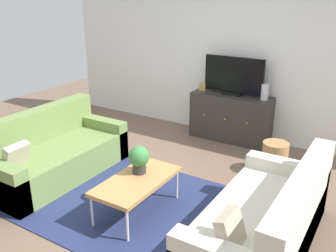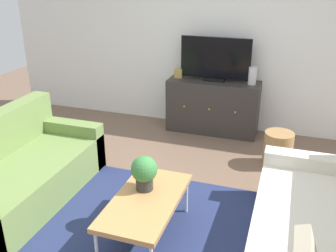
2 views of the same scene
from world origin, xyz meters
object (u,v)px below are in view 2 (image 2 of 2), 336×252
Objects in this scene: flat_screen_tv at (215,59)px; mantel_clock at (179,73)px; potted_plant at (144,172)px; coffee_table at (146,202)px; glass_vase at (253,76)px; couch_left_side at (13,176)px; couch_right_side at (322,236)px; tv_console at (213,106)px; wicker_basket at (278,149)px.

flat_screen_tv reaches higher than mantel_clock.
mantel_clock is at bearing 100.15° from potted_plant.
glass_vase reaches higher than coffee_table.
potted_plant is 2.46m from glass_vase.
glass_vase reaches higher than couch_left_side.
coffee_table is at bearing -65.05° from potted_plant.
tv_console is at bearing 120.17° from couch_right_side.
mantel_clock reaches higher than couch_right_side.
glass_vase is 1.10m from wicker_basket.
wicker_basket is (0.96, -0.79, -0.83)m from flat_screen_tv.
coffee_table is at bearing -5.05° from couch_left_side.
couch_left_side is 1.96× the size of flat_screen_tv.
tv_console is (-1.38, 2.37, 0.10)m from couch_right_side.
couch_right_side is 6.03× the size of potted_plant.
couch_left_side reaches higher than tv_console.
coffee_table is at bearing -119.54° from wicker_basket.
coffee_table is at bearing -102.12° from glass_vase.
couch_right_side reaches higher than wicker_basket.
potted_plant is 1.94m from wicker_basket.
potted_plant is 0.74× the size of wicker_basket.
glass_vase is at bearing 77.88° from coffee_table.
glass_vase is 1.84× the size of mantel_clock.
glass_vase is at bearing 0.00° from mantel_clock.
mantel_clock reaches higher than couch_left_side.
couch_left_side is 1.00× the size of couch_right_side.
coffee_table is 2.61m from flat_screen_tv.
glass_vase is at bearing -2.23° from flat_screen_tv.
potted_plant is (-1.47, 0.01, 0.30)m from couch_right_side.
couch_left_side is 2.81m from tv_console.
flat_screen_tv reaches higher than coffee_table.
couch_left_side is at bearing -146.89° from wicker_basket.
couch_right_side is 2.87m from flat_screen_tv.
flat_screen_tv reaches higher than tv_console.
couch_left_side is 7.86× the size of glass_vase.
couch_right_side is 1.50m from potted_plant.
flat_screen_tv is at bearing 140.51° from wicker_basket.
potted_plant is at bearing 179.69° from couch_right_side.
coffee_table is (-1.41, -0.13, 0.10)m from couch_right_side.
couch_right_side is 7.86× the size of glass_vase.
couch_right_side is 14.43× the size of mantel_clock.
wicker_basket is at bearing -39.49° from flat_screen_tv.
couch_right_side is at bearing -69.94° from glass_vase.
glass_vase is (2.01, 2.37, 0.59)m from couch_left_side.
potted_plant is at bearing 0.33° from couch_left_side.
wicker_basket is (1.05, 1.60, -0.37)m from potted_plant.
couch_right_side is at bearing -51.43° from mantel_clock.
flat_screen_tv is (0.09, 2.39, 0.46)m from potted_plant.
glass_vase is at bearing 110.06° from couch_right_side.
wicker_basket is (1.47, -0.77, -0.60)m from mantel_clock.
potted_plant is 2.38m from tv_console.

